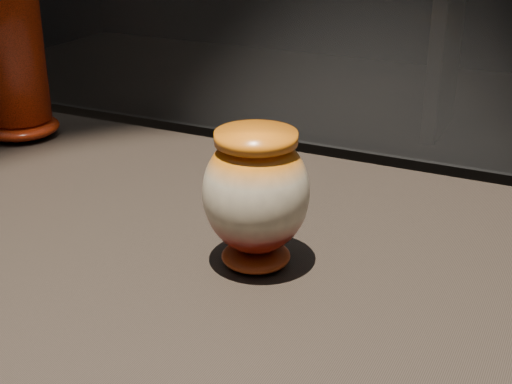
% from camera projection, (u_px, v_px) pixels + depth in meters
% --- Properties ---
extents(main_vase, '(0.16, 0.16, 0.17)m').
position_uv_depth(main_vase, '(256.00, 194.00, 0.81)').
color(main_vase, '#681109').
rests_on(main_vase, display_plinth).
extents(tall_vase, '(0.14, 0.14, 0.42)m').
position_uv_depth(tall_vase, '(7.00, 21.00, 1.20)').
color(tall_vase, red).
rests_on(tall_vase, display_plinth).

